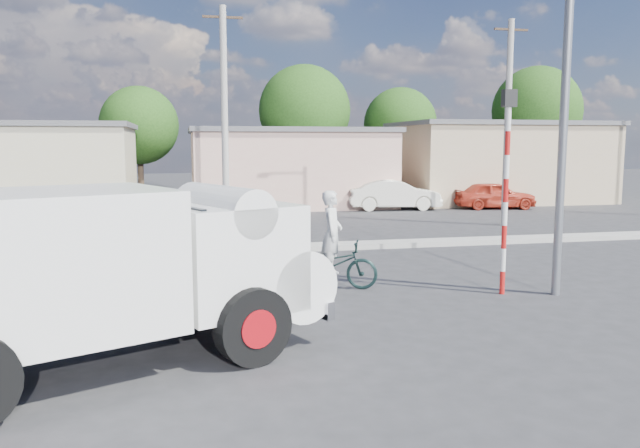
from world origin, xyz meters
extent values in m
plane|color=#2C2C2F|center=(0.00, 0.00, 0.00)|extent=(120.00, 120.00, 0.00)
cube|color=#99968E|center=(0.00, 8.00, 0.08)|extent=(40.00, 0.80, 0.16)
cylinder|color=black|center=(-2.56, -1.70, 0.58)|extent=(1.20, 0.78, 1.16)
cylinder|color=red|center=(-2.56, -1.70, 0.58)|extent=(0.68, 0.58, 0.57)
cylinder|color=black|center=(-3.45, 0.33, 0.58)|extent=(1.20, 0.78, 1.16)
cylinder|color=red|center=(-3.45, 0.33, 0.58)|extent=(0.68, 0.58, 0.57)
cube|color=black|center=(-4.75, -1.45, 0.67)|extent=(5.00, 3.21, 0.19)
cube|color=white|center=(-5.62, -1.83, 1.64)|extent=(4.42, 3.65, 1.95)
cube|color=white|center=(-2.91, -0.64, 1.48)|extent=(2.61, 2.75, 1.64)
cylinder|color=white|center=(-2.09, -0.28, 1.00)|extent=(1.93, 2.45, 1.16)
cylinder|color=white|center=(-2.91, -0.64, 2.22)|extent=(1.55, 2.28, 0.74)
cube|color=silver|center=(-1.70, -0.11, 0.58)|extent=(1.05, 2.14, 0.30)
cube|color=black|center=(-3.59, -0.94, 1.95)|extent=(0.80, 1.68, 0.74)
imported|color=black|center=(-0.28, 2.84, 0.54)|extent=(2.18, 1.43, 1.08)
imported|color=silver|center=(-0.28, 2.84, 0.95)|extent=(0.68, 0.81, 1.91)
imported|color=white|center=(6.62, 18.55, 0.75)|extent=(4.68, 2.03, 1.50)
imported|color=#B6301C|center=(11.73, 17.92, 0.68)|extent=(4.18, 2.16, 1.36)
cylinder|color=red|center=(3.20, 1.50, 0.25)|extent=(0.11, 0.11, 0.50)
cylinder|color=white|center=(3.20, 1.50, 0.75)|extent=(0.11, 0.11, 0.50)
cylinder|color=red|center=(3.20, 1.50, 1.25)|extent=(0.11, 0.11, 0.50)
cylinder|color=white|center=(3.20, 1.50, 1.75)|extent=(0.11, 0.11, 0.50)
cylinder|color=red|center=(3.20, 1.50, 2.25)|extent=(0.11, 0.11, 0.50)
cylinder|color=white|center=(3.20, 1.50, 2.75)|extent=(0.11, 0.11, 0.50)
cylinder|color=red|center=(3.20, 1.50, 3.25)|extent=(0.11, 0.11, 0.50)
cylinder|color=white|center=(3.20, 1.50, 3.75)|extent=(0.11, 0.11, 0.50)
cube|color=black|center=(3.20, 1.50, 4.18)|extent=(0.28, 0.18, 0.36)
cylinder|color=slate|center=(4.30, 1.20, 4.50)|extent=(0.18, 0.18, 9.00)
cube|color=beige|center=(-12.00, 22.00, 2.00)|extent=(12.00, 7.00, 4.00)
cube|color=#D7A594|center=(2.00, 22.00, 1.90)|extent=(10.00, 7.00, 3.80)
cube|color=#59595B|center=(2.00, 22.00, 3.92)|extent=(10.30, 7.30, 0.24)
cube|color=tan|center=(14.00, 22.00, 2.10)|extent=(11.00, 7.00, 4.20)
cube|color=#59595B|center=(14.00, 22.00, 4.32)|extent=(11.30, 7.30, 0.24)
cylinder|color=#38281E|center=(-6.00, 29.00, 1.74)|extent=(0.36, 0.36, 3.47)
sphere|color=#32601C|center=(-6.00, 29.00, 4.34)|extent=(4.71, 4.71, 4.71)
cylinder|color=#38281E|center=(4.00, 28.00, 2.10)|extent=(0.36, 0.36, 4.20)
sphere|color=#32601C|center=(4.00, 28.00, 5.25)|extent=(5.70, 5.70, 5.70)
cylinder|color=#38281E|center=(11.00, 30.00, 1.82)|extent=(0.36, 0.36, 3.64)
sphere|color=#32601C|center=(11.00, 30.00, 4.55)|extent=(4.94, 4.94, 4.94)
cylinder|color=#38281E|center=(20.00, 28.00, 2.18)|extent=(0.36, 0.36, 4.37)
sphere|color=#32601C|center=(20.00, 28.00, 5.46)|extent=(5.93, 5.93, 5.93)
cylinder|color=#99968E|center=(-2.00, 12.00, 4.00)|extent=(0.24, 0.24, 8.00)
cube|color=#38281E|center=(-2.00, 12.00, 7.60)|extent=(1.40, 0.08, 0.08)
cylinder|color=#99968E|center=(9.00, 12.00, 4.00)|extent=(0.24, 0.24, 8.00)
cube|color=#38281E|center=(9.00, 12.00, 7.60)|extent=(1.40, 0.08, 0.08)
camera|label=1|loc=(-3.51, -10.57, 3.24)|focal=35.00mm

